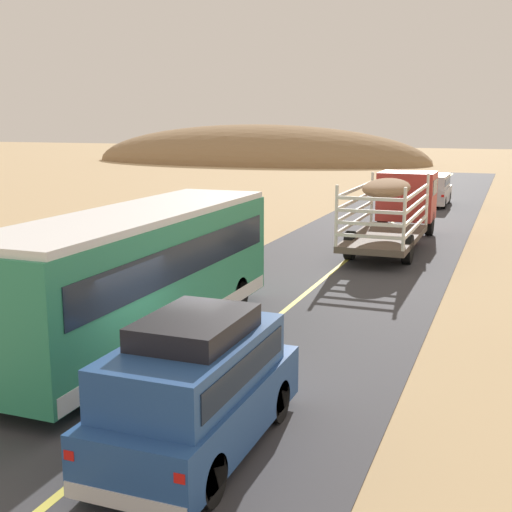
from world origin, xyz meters
TOP-DOWN VIEW (x-y plane):
  - ground_plane at (0.00, 0.00)m, footprint 240.00×240.00m
  - road_surface at (0.00, 0.00)m, footprint 8.00×120.00m
  - road_centre_line at (0.00, 0.00)m, footprint 0.16×117.60m
  - suv_near at (1.29, -1.96)m, footprint 1.90×4.62m
  - livestock_truck at (1.16, 18.44)m, footprint 2.53×9.70m
  - bus at (-2.30, 2.43)m, footprint 2.54×10.00m
  - car_far at (1.07, 31.96)m, footprint 1.90×4.62m
  - distant_hill at (-24.87, 68.83)m, footprint 43.72×19.41m

SIDE VIEW (x-z plane):
  - ground_plane at x=0.00m, z-range 0.00..0.00m
  - distant_hill at x=-24.87m, z-range -4.69..4.69m
  - road_surface at x=0.00m, z-range 0.00..0.02m
  - road_centre_line at x=0.00m, z-range 0.02..0.02m
  - car_far at x=1.07m, z-range 0.12..2.05m
  - suv_near at x=1.29m, z-range 0.01..2.29m
  - bus at x=-2.30m, z-range 0.14..3.35m
  - livestock_truck at x=1.16m, z-range 0.28..3.30m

